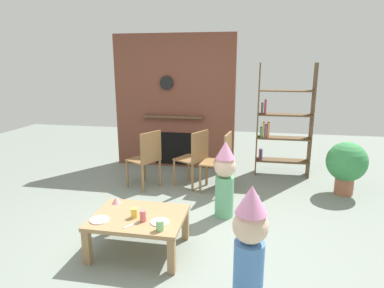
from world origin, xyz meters
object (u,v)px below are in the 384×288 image
Objects in this scene: paper_cup_center at (143,216)px; dining_chair_middle at (195,156)px; coffee_table at (139,221)px; paper_plate_front at (100,220)px; birthday_cake_slice at (116,200)px; dining_chair_right at (221,159)px; bookshelf at (280,124)px; child_with_cone_hat at (250,243)px; dining_chair_left at (147,156)px; paper_cup_near_right at (134,213)px; potted_plant_tall at (346,164)px; child_in_pink at (225,177)px; paper_plate_rear at (160,222)px; paper_cup_near_left at (160,225)px.

dining_chair_middle is at bearing 85.18° from paper_cup_center.
coffee_table is 4.91× the size of paper_plate_front.
birthday_cake_slice is 1.84m from dining_chair_right.
bookshelf reaches higher than child_with_cone_hat.
paper_plate_front is at bearing 123.27° from dining_chair_left.
paper_cup_near_right reaches higher than coffee_table.
birthday_cake_slice is (-0.31, 0.28, -0.01)m from paper_cup_near_right.
dining_chair_left reaches higher than paper_plate_front.
paper_cup_center is 0.11× the size of child_with_cone_hat.
dining_chair_left is 1.00× the size of dining_chair_middle.
paper_plate_front is 0.24× the size of potted_plant_tall.
potted_plant_tall reaches higher than paper_cup_center.
potted_plant_tall is (2.38, 2.11, 0.02)m from paper_cup_center.
paper_cup_near_right is 1.29m from child_in_pink.
dining_chair_right is at bearing -146.62° from dining_chair_left.
bookshelf reaches higher than paper_plate_front.
paper_cup_center is at bearing 2.82° from child_with_cone_hat.
dining_chair_middle is (-0.00, 1.99, 0.11)m from paper_plate_rear.
bookshelf is 17.39× the size of paper_cup_center.
dining_chair_middle is (0.71, 0.17, 0.00)m from dining_chair_left.
child_with_cone_hat is (1.45, -0.81, 0.11)m from birthday_cake_slice.
paper_plate_rear is 0.20× the size of dining_chair_middle.
child_in_pink is 1.98m from potted_plant_tall.
birthday_cake_slice is (-0.59, 0.35, 0.03)m from paper_plate_rear.
paper_plate_rear is 0.18× the size of child_in_pink.
bookshelf is at bearing 60.39° from paper_cup_near_right.
paper_cup_near_right reaches higher than paper_plate_rear.
child_with_cone_hat is 2.60m from dining_chair_middle.
paper_cup_center reaches higher than paper_cup_near_right.
paper_plate_front is 2.20m from dining_chair_right.
coffee_table is 0.40m from paper_cup_near_left.
child_in_pink is at bearing 106.30° from dining_chair_right.
paper_cup_center reaches higher than coffee_table.
paper_cup_near_right is 3.23m from potted_plant_tall.
paper_cup_near_right is at bearing 2.53° from child_with_cone_hat.
coffee_table is at bearing 134.79° from dining_chair_left.
birthday_cake_slice is (0.00, 0.41, 0.03)m from paper_plate_front.
child_in_pink reaches higher than paper_cup_near_right.
bookshelf is 3.51m from paper_plate_front.
child_in_pink is 1.24× the size of potted_plant_tall.
paper_cup_center is 1.99m from dining_chair_middle.
paper_plate_rear is 0.18× the size of child_with_cone_hat.
dining_chair_middle reaches higher than birthday_cake_slice.
paper_cup_center is at bearing 5.95° from child_in_pink.
bookshelf is at bearing 140.88° from potted_plant_tall.
paper_cup_near_right is 0.10× the size of child_in_pink.
coffee_table is 8.47× the size of paper_cup_center.
paper_cup_near_left is 0.15m from paper_plate_rear.
child_with_cone_hat is 2.91m from potted_plant_tall.
dining_chair_left reaches higher than birthday_cake_slice.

